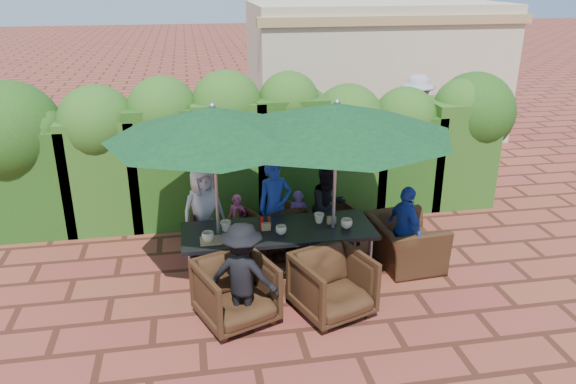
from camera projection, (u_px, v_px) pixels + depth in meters
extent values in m
plane|color=brown|center=(283.00, 282.00, 7.55)|extent=(80.00, 80.00, 0.00)
cube|color=black|center=(278.00, 231.00, 7.35)|extent=(2.52, 0.90, 0.05)
cube|color=gray|center=(279.00, 271.00, 7.57)|extent=(2.32, 0.05, 0.05)
cylinder|color=gray|center=(191.00, 277.00, 6.98)|extent=(0.05, 0.05, 0.70)
cylinder|color=gray|center=(190.00, 251.00, 7.62)|extent=(0.05, 0.05, 0.70)
cylinder|color=gray|center=(370.00, 261.00, 7.36)|extent=(0.05, 0.05, 0.70)
cylinder|color=gray|center=(355.00, 238.00, 8.00)|extent=(0.05, 0.05, 0.70)
cylinder|color=gray|center=(221.00, 283.00, 7.49)|extent=(0.44, 0.44, 0.03)
cylinder|color=gray|center=(217.00, 201.00, 7.05)|extent=(0.04, 0.04, 2.40)
cone|color=black|center=(213.00, 122.00, 6.67)|extent=(2.62, 2.62, 0.38)
sphere|color=gray|center=(212.00, 106.00, 6.60)|extent=(0.08, 0.08, 0.08)
cylinder|color=gray|center=(332.00, 276.00, 7.67)|extent=(0.44, 0.44, 0.03)
cylinder|color=gray|center=(334.00, 196.00, 7.23)|extent=(0.04, 0.04, 2.40)
cone|color=black|center=(337.00, 118.00, 6.86)|extent=(2.95, 2.95, 0.38)
sphere|color=gray|center=(337.00, 102.00, 6.78)|extent=(0.08, 0.08, 0.08)
imported|color=black|center=(216.00, 233.00, 8.13)|extent=(0.76, 0.72, 0.72)
imported|color=black|center=(273.00, 224.00, 8.42)|extent=(0.92, 0.90, 0.73)
imported|color=black|center=(328.00, 224.00, 8.43)|extent=(0.84, 0.81, 0.72)
imported|color=black|center=(236.00, 289.00, 6.58)|extent=(1.05, 1.02, 0.85)
imported|color=black|center=(333.00, 282.00, 6.73)|extent=(1.04, 1.00, 0.85)
imported|color=black|center=(405.00, 235.00, 7.85)|extent=(0.75, 1.08, 0.90)
imported|color=silver|center=(203.00, 210.00, 8.12)|extent=(0.76, 0.62, 1.34)
imported|color=#1E3CA3|center=(275.00, 207.00, 8.17)|extent=(0.58, 0.50, 1.40)
imported|color=black|center=(328.00, 207.00, 8.32)|extent=(0.71, 0.58, 1.27)
imported|color=black|center=(243.00, 276.00, 6.43)|extent=(0.91, 0.68, 1.29)
imported|color=#1E3CA3|center=(405.00, 230.00, 7.64)|extent=(0.53, 0.79, 1.24)
imported|color=#D84C88|center=(237.00, 221.00, 8.39)|extent=(0.37, 0.34, 0.82)
imported|color=#6B4392|center=(298.00, 219.00, 8.40)|extent=(0.37, 0.33, 0.87)
imported|color=#227E42|center=(319.00, 137.00, 11.19)|extent=(1.58, 1.17, 1.61)
imported|color=#D84C88|center=(359.00, 132.00, 11.68)|extent=(0.79, 0.55, 1.53)
imported|color=#93929A|center=(415.00, 121.00, 11.77)|extent=(1.32, 0.79, 1.93)
imported|color=beige|center=(208.00, 237.00, 6.99)|extent=(0.16, 0.16, 0.12)
imported|color=beige|center=(226.00, 226.00, 7.28)|extent=(0.14, 0.14, 0.13)
imported|color=beige|center=(281.00, 230.00, 7.19)|extent=(0.14, 0.14, 0.11)
imported|color=beige|center=(319.00, 218.00, 7.51)|extent=(0.14, 0.14, 0.13)
imported|color=beige|center=(347.00, 223.00, 7.36)|extent=(0.15, 0.15, 0.12)
cylinder|color=#B20C0A|center=(262.00, 223.00, 7.32)|extent=(0.04, 0.04, 0.17)
cylinder|color=#4C230C|center=(269.00, 222.00, 7.33)|extent=(0.04, 0.04, 0.17)
cube|color=#A27E4E|center=(214.00, 240.00, 7.02)|extent=(0.35, 0.25, 0.02)
cube|color=tan|center=(266.00, 227.00, 7.30)|extent=(0.12, 0.06, 0.10)
cube|color=tan|center=(331.00, 220.00, 7.49)|extent=(0.12, 0.06, 0.10)
cube|color=#13370F|center=(37.00, 180.00, 8.77)|extent=(1.15, 0.95, 1.70)
sphere|color=#13370F|center=(29.00, 134.00, 8.49)|extent=(1.07, 1.07, 1.07)
cube|color=#13370F|center=(103.00, 173.00, 8.91)|extent=(1.15, 0.95, 1.81)
sphere|color=#13370F|center=(97.00, 124.00, 8.62)|extent=(1.20, 1.20, 1.20)
cube|color=#13370F|center=(167.00, 165.00, 9.05)|extent=(1.15, 0.95, 1.96)
sphere|color=#13370F|center=(163.00, 111.00, 8.72)|extent=(1.10, 1.10, 1.10)
cube|color=#13370F|center=(229.00, 160.00, 9.20)|extent=(1.15, 0.95, 2.01)
sphere|color=#13370F|center=(227.00, 106.00, 8.87)|extent=(1.13, 1.13, 1.13)
cube|color=#13370F|center=(289.00, 156.00, 9.36)|extent=(1.15, 0.95, 2.03)
sphere|color=#13370F|center=(289.00, 102.00, 9.02)|extent=(0.99, 0.99, 0.99)
cube|color=#13370F|center=(346.00, 162.00, 9.59)|extent=(1.15, 0.95, 1.70)
sphere|color=#13370F|center=(348.00, 119.00, 9.31)|extent=(1.18, 1.18, 1.18)
cube|color=#13370F|center=(402.00, 160.00, 9.76)|extent=(1.15, 0.95, 1.66)
sphere|color=#13370F|center=(405.00, 119.00, 9.49)|extent=(1.09, 1.09, 1.09)
cube|color=#13370F|center=(456.00, 152.00, 9.89)|extent=(1.15, 0.95, 1.85)
sphere|color=#13370F|center=(461.00, 106.00, 9.58)|extent=(0.94, 0.94, 0.94)
sphere|color=#13370F|center=(10.00, 133.00, 8.54)|extent=(1.60, 1.60, 1.60)
sphere|color=#13370F|center=(474.00, 112.00, 9.78)|extent=(1.40, 1.40, 1.40)
cube|color=#BEAA8D|center=(374.00, 70.00, 13.94)|extent=(6.00, 3.00, 3.20)
cube|color=tan|center=(399.00, 20.00, 12.13)|extent=(6.20, 0.25, 0.20)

